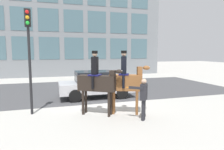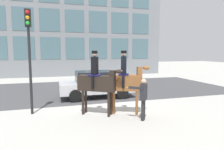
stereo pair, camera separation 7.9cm
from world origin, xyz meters
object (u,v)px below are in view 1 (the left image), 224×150
(mounted_horse_companion, at_px, (126,81))
(pedestrian_bystander, at_px, (143,96))
(traffic_light, at_px, (29,45))
(street_car_near_lane, at_px, (96,84))
(mounted_horse_lead, at_px, (97,82))

(mounted_horse_companion, xyz_separation_m, pedestrian_bystander, (0.34, -1.00, -0.47))
(traffic_light, bearing_deg, street_car_near_lane, 35.34)
(street_car_near_lane, bearing_deg, pedestrian_bystander, -77.83)
(mounted_horse_companion, relative_size, street_car_near_lane, 0.64)
(mounted_horse_lead, bearing_deg, traffic_light, -165.76)
(pedestrian_bystander, distance_m, traffic_light, 5.12)
(pedestrian_bystander, height_order, street_car_near_lane, pedestrian_bystander)
(pedestrian_bystander, distance_m, street_car_near_lane, 4.50)
(mounted_horse_companion, height_order, street_car_near_lane, mounted_horse_companion)
(mounted_horse_lead, xyz_separation_m, street_car_near_lane, (0.61, 3.21, -0.61))
(mounted_horse_lead, height_order, street_car_near_lane, mounted_horse_lead)
(street_car_near_lane, relative_size, traffic_light, 0.96)
(street_car_near_lane, bearing_deg, mounted_horse_lead, -100.71)
(street_car_near_lane, bearing_deg, mounted_horse_companion, -79.80)
(street_car_near_lane, distance_m, traffic_light, 4.57)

